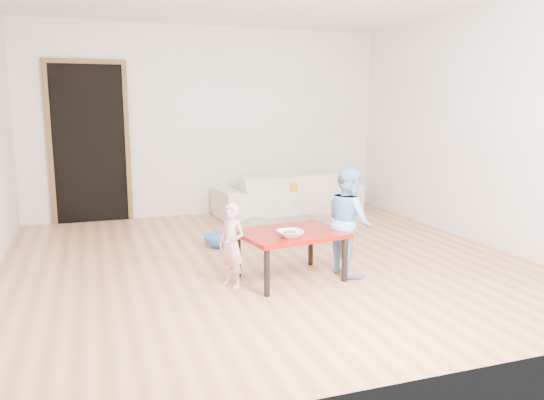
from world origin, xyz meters
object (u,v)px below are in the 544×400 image
bowl (290,234)px  child_blue (348,221)px  sofa (288,194)px  basin (222,241)px  red_table (291,255)px  child_pink (232,245)px

bowl → child_blue: bearing=15.1°
sofa → child_blue: child_blue is taller
sofa → child_blue: bearing=76.8°
sofa → child_blue: size_ratio=2.06×
child_blue → basin: child_blue is taller
red_table → child_pink: size_ratio=1.21×
child_pink → sofa: bearing=117.7°
sofa → child_blue: (-0.42, -2.67, 0.20)m
child_blue → basin: bearing=34.1°
child_pink → basin: (0.22, 1.30, -0.30)m
red_table → basin: size_ratio=2.22×
sofa → bowl: bearing=65.4°
bowl → child_blue: child_blue is taller
child_blue → red_table: bearing=89.4°
red_table → bowl: bowl is taller
child_blue → basin: (-0.88, 1.29, -0.43)m
child_blue → basin: 1.62m
red_table → child_blue: bearing=-0.5°
child_blue → basin: size_ratio=2.51×
child_blue → bowl: bearing=104.9°
sofa → child_pink: 3.08m
bowl → basin: 1.54m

